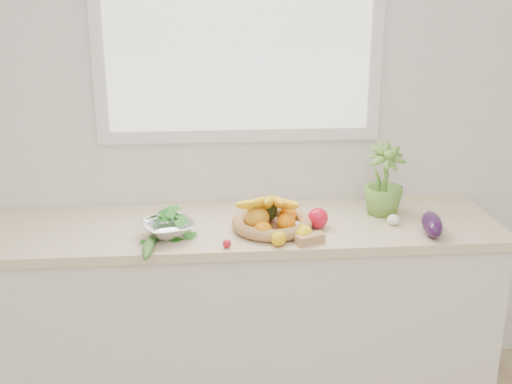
{
  "coord_description": "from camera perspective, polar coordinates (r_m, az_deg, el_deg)",
  "views": [
    {
      "loc": [
        -0.17,
        -0.67,
        1.92
      ],
      "look_at": [
        0.05,
        1.93,
        1.05
      ],
      "focal_mm": 45.0,
      "sensor_mm": 36.0,
      "label": 1
    }
  ],
  "objects": [
    {
      "name": "back_wall",
      "position": [
        2.98,
        -1.48,
        7.4
      ],
      "size": [
        4.5,
        0.02,
        2.7
      ],
      "primitive_type": "cube",
      "color": "white",
      "rests_on": "ground"
    },
    {
      "name": "window_pane",
      "position": [
        2.9,
        -1.51,
        15.06
      ],
      "size": [
        1.18,
        0.01,
        0.98
      ],
      "primitive_type": "cube",
      "color": "white",
      "rests_on": "window_frame"
    },
    {
      "name": "eggplant",
      "position": [
        2.79,
        15.37,
        -2.77
      ],
      "size": [
        0.12,
        0.23,
        0.09
      ],
      "primitive_type": "ellipsoid",
      "rotation": [
        0.0,
        0.0,
        -0.18
      ],
      "color": "#2D0F38",
      "rests_on": "countertop"
    },
    {
      "name": "ginger",
      "position": [
        2.61,
        4.82,
        -4.19
      ],
      "size": [
        0.13,
        0.09,
        0.04
      ],
      "primitive_type": "cube",
      "rotation": [
        0.0,
        0.0,
        0.4
      ],
      "color": "tan",
      "rests_on": "countertop"
    },
    {
      "name": "garlic_a",
      "position": [
        2.72,
        3.54,
        -3.11
      ],
      "size": [
        0.07,
        0.07,
        0.05
      ],
      "primitive_type": "ellipsoid",
      "rotation": [
        0.0,
        0.0,
        -0.24
      ],
      "color": "white",
      "rests_on": "countertop"
    },
    {
      "name": "potted_herb",
      "position": [
        2.94,
        11.3,
        1.02
      ],
      "size": [
        0.23,
        0.23,
        0.33
      ],
      "primitive_type": "imported",
      "rotation": [
        0.0,
        0.0,
        0.25
      ],
      "color": "#629737",
      "rests_on": "countertop"
    },
    {
      "name": "garlic_c",
      "position": [
        2.85,
        12.11,
        -2.43
      ],
      "size": [
        0.07,
        0.07,
        0.05
      ],
      "primitive_type": "ellipsoid",
      "rotation": [
        0.0,
        0.0,
        -0.29
      ],
      "color": "white",
      "rests_on": "countertop"
    },
    {
      "name": "cucumber",
      "position": [
        2.56,
        -9.55,
        -4.84
      ],
      "size": [
        0.05,
        0.23,
        0.04
      ],
      "primitive_type": "ellipsoid",
      "rotation": [
        0.0,
        0.0,
        -0.03
      ],
      "color": "#255A1A",
      "rests_on": "countertop"
    },
    {
      "name": "window_frame",
      "position": [
        2.92,
        -1.53,
        15.08
      ],
      "size": [
        1.3,
        0.03,
        1.1
      ],
      "primitive_type": "cube",
      "color": "white",
      "rests_on": "back_wall"
    },
    {
      "name": "lemon_a",
      "position": [
        2.64,
        4.3,
        -3.59
      ],
      "size": [
        0.09,
        0.1,
        0.06
      ],
      "primitive_type": "ellipsoid",
      "rotation": [
        0.0,
        0.0,
        0.53
      ],
      "color": "yellow",
      "rests_on": "countertop"
    },
    {
      "name": "lemon_c",
      "position": [
        2.62,
        4.05,
        -3.86
      ],
      "size": [
        0.07,
        0.08,
        0.06
      ],
      "primitive_type": "ellipsoid",
      "rotation": [
        0.0,
        0.0,
        0.31
      ],
      "color": "yellow",
      "rests_on": "countertop"
    },
    {
      "name": "counter_cabinet",
      "position": [
        3.02,
        -1.0,
        -11.13
      ],
      "size": [
        2.2,
        0.58,
        0.86
      ],
      "primitive_type": "cube",
      "color": "silver",
      "rests_on": "ground"
    },
    {
      "name": "lemon_b",
      "position": [
        2.58,
        2.03,
        -4.14
      ],
      "size": [
        0.09,
        0.09,
        0.06
      ],
      "primitive_type": "ellipsoid",
      "rotation": [
        0.0,
        0.0,
        -0.42
      ],
      "color": "yellow",
      "rests_on": "countertop"
    },
    {
      "name": "colander_with_spinach",
      "position": [
        2.67,
        -7.84,
        -2.89
      ],
      "size": [
        0.27,
        0.27,
        0.12
      ],
      "color": "silver",
      "rests_on": "countertop"
    },
    {
      "name": "apple",
      "position": [
        2.76,
        5.52,
        -2.32
      ],
      "size": [
        0.12,
        0.12,
        0.09
      ],
      "primitive_type": "sphere",
      "rotation": [
        0.0,
        0.0,
        0.37
      ],
      "color": "red",
      "rests_on": "countertop"
    },
    {
      "name": "radish",
      "position": [
        2.56,
        -2.61,
        -4.61
      ],
      "size": [
        0.04,
        0.04,
        0.03
      ],
      "primitive_type": "sphere",
      "rotation": [
        0.0,
        0.0,
        0.13
      ],
      "color": "red",
      "rests_on": "countertop"
    },
    {
      "name": "garlic_b",
      "position": [
        2.77,
        4.44,
        -2.74
      ],
      "size": [
        0.05,
        0.05,
        0.04
      ],
      "primitive_type": "ellipsoid",
      "rotation": [
        0.0,
        0.0,
        -0.02
      ],
      "color": "white",
      "rests_on": "countertop"
    },
    {
      "name": "fruit_basket",
      "position": [
        2.73,
        1.35,
        -2.36
      ],
      "size": [
        0.42,
        0.42,
        0.18
      ],
      "color": "tan",
      "rests_on": "countertop"
    },
    {
      "name": "countertop",
      "position": [
        2.83,
        -1.05,
        -3.17
      ],
      "size": [
        2.24,
        0.62,
        0.04
      ],
      "primitive_type": "cube",
      "color": "beige",
      "rests_on": "counter_cabinet"
    },
    {
      "name": "orange_loose",
      "position": [
        2.63,
        0.62,
        -3.48
      ],
      "size": [
        0.09,
        0.09,
        0.08
      ],
      "primitive_type": "sphere",
      "rotation": [
        0.0,
        0.0,
        0.16
      ],
      "color": "orange",
      "rests_on": "countertop"
    }
  ]
}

